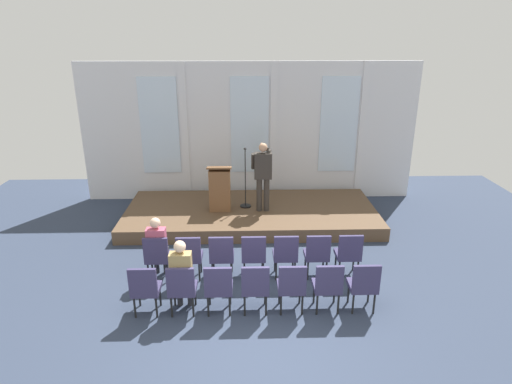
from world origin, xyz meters
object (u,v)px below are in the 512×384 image
Objects in this scene: speaker at (263,172)px; chair_r1_c2 at (219,286)px; chair_r0_c0 at (157,255)px; chair_r1_c1 at (182,286)px; chair_r0_c4 at (285,253)px; chair_r1_c3 at (255,285)px; mic_stand at (245,194)px; chair_r1_c5 at (328,284)px; chair_r0_c2 at (222,254)px; audience_r0_c0 at (157,244)px; chair_r0_c1 at (190,254)px; chair_r0_c5 at (317,253)px; chair_r1_c0 at (145,287)px; chair_r1_c6 at (364,283)px; audience_r1_c1 at (182,273)px; chair_r1_c4 at (292,285)px; lectern at (220,189)px; chair_r0_c3 at (254,253)px; chair_r0_c6 at (349,252)px.

speaker is 3.96m from chair_r1_c2.
chair_r1_c1 is (0.61, -1.11, 0.00)m from chair_r0_c0.
chair_r0_c4 is at bearing -83.14° from speaker.
chair_r1_c3 is at bearing -31.23° from chair_r0_c0.
mic_stand is at bearing 83.29° from chair_r1_c2.
chair_r1_c1 is at bearing 180.00° from chair_r1_c5.
audience_r0_c0 is at bearing 176.08° from chair_r0_c2.
audience_r0_c0 is at bearing 172.20° from chair_r0_c1.
chair_r0_c1 is (-1.51, -2.66, -0.79)m from speaker.
chair_r0_c5 is at bearing -1.57° from audience_r0_c0.
chair_r0_c1 is 1.27m from chair_r1_c0.
chair_r0_c4 is 1.65m from chair_r1_c6.
chair_r0_c2 is 2.15m from chair_r1_c5.
speaker is 2.93m from chair_r0_c5.
chair_r0_c0 is at bearing -128.59° from speaker.
audience_r1_c1 is 0.65m from chair_r1_c2.
chair_r1_c4 is (0.00, -1.11, 0.00)m from chair_r0_c4.
mic_stand reaches higher than chair_r1_c2.
chair_r0_c1 and chair_r1_c1 have the same top height.
lectern reaches higher than chair_r1_c2.
chair_r0_c4 is at bearing 90.00° from chair_r1_c4.
audience_r1_c1 is 1.44× the size of chair_r1_c5.
chair_r1_c4 and chair_r1_c5 have the same top height.
mic_stand is 4.38m from chair_r1_c0.
chair_r1_c3 is (1.83, -1.20, -0.18)m from audience_r0_c0.
audience_r1_c1 reaches higher than chair_r0_c1.
chair_r0_c0 is 1.00× the size of chair_r1_c3.
chair_r1_c5 is (3.06, -1.11, 0.00)m from chair_r0_c0.
chair_r1_c6 is at bearing -67.77° from speaker.
chair_r0_c1 and chair_r1_c6 have the same top height.
mic_stand is 4.04m from chair_r1_c3.
chair_r1_c4 is (0.61, -1.11, 0.00)m from chair_r0_c3.
chair_r0_c6 is (0.61, 0.00, 0.00)m from chair_r0_c5.
speaker reaches higher than chair_r1_c3.
chair_r0_c5 is 2.15m from chair_r1_c2.
mic_stand is 1.65× the size of chair_r0_c6.
lectern is 1.23× the size of chair_r1_c1.
chair_r0_c5 and chair_r1_c4 have the same top height.
mic_stand reaches higher than chair_r0_c4.
chair_r0_c0 is 1.00× the size of chair_r1_c6.
chair_r1_c5 is at bearing 0.00° from chair_r1_c3.
chair_r1_c2 is at bearing -61.20° from chair_r0_c1.
chair_r0_c5 is 0.70× the size of audience_r1_c1.
chair_r0_c5 is at bearing 118.80° from chair_r1_c6.
mic_stand reaches higher than chair_r1_c0.
audience_r0_c0 is 1.36× the size of chair_r0_c2.
audience_r0_c0 is 3.06m from chair_r0_c5.
mic_stand is at bearing 104.37° from chair_r0_c4.
chair_r1_c6 is (0.00, -1.11, 0.00)m from chair_r0_c6.
chair_r1_c2 is at bearing -87.62° from lectern.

